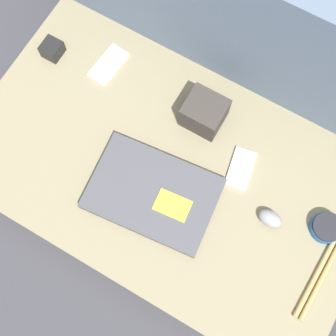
% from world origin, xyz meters
% --- Properties ---
extents(ground_plane, '(8.00, 8.00, 0.00)m').
position_xyz_m(ground_plane, '(0.00, 0.00, 0.00)').
color(ground_plane, '#38383D').
extents(couch_seat, '(1.10, 0.64, 0.11)m').
position_xyz_m(couch_seat, '(0.00, 0.00, 0.06)').
color(couch_seat, '#847A5B').
rests_on(couch_seat, ground_plane).
extents(couch_backrest, '(1.10, 0.20, 0.52)m').
position_xyz_m(couch_backrest, '(0.00, 0.42, 0.26)').
color(couch_backrest, slate).
rests_on(couch_backrest, ground_plane).
extents(laptop, '(0.35, 0.26, 0.03)m').
position_xyz_m(laptop, '(0.00, -0.08, 0.13)').
color(laptop, '#47474C').
rests_on(laptop, couch_seat).
extents(computer_mouse, '(0.06, 0.04, 0.04)m').
position_xyz_m(computer_mouse, '(0.30, 0.01, 0.13)').
color(computer_mouse, gray).
rests_on(computer_mouse, couch_seat).
extents(speaker_puck, '(0.08, 0.08, 0.03)m').
position_xyz_m(speaker_puck, '(0.43, 0.07, 0.13)').
color(speaker_puck, '#1E569E').
rests_on(speaker_puck, couch_seat).
extents(phone_silver, '(0.08, 0.12, 0.01)m').
position_xyz_m(phone_silver, '(0.17, 0.10, 0.12)').
color(phone_silver, silver).
rests_on(phone_silver, couch_seat).
extents(phone_black, '(0.07, 0.13, 0.01)m').
position_xyz_m(phone_black, '(-0.30, 0.19, 0.12)').
color(phone_black, silver).
rests_on(phone_black, couch_seat).
extents(camera_pouch, '(0.11, 0.10, 0.09)m').
position_xyz_m(camera_pouch, '(0.01, 0.18, 0.16)').
color(camera_pouch, '#38332D').
rests_on(camera_pouch, couch_seat).
extents(charger_brick, '(0.05, 0.06, 0.04)m').
position_xyz_m(charger_brick, '(-0.46, 0.14, 0.14)').
color(charger_brick, black).
rests_on(charger_brick, couch_seat).
extents(drumstick_pair, '(0.04, 0.37, 0.01)m').
position_xyz_m(drumstick_pair, '(0.47, 0.01, 0.12)').
color(drumstick_pair, tan).
rests_on(drumstick_pair, couch_seat).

